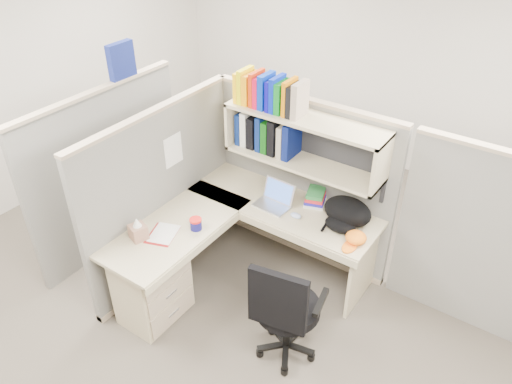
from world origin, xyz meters
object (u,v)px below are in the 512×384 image
Objects in this scene: backpack at (345,215)px; snack_canister at (196,224)px; task_chair at (285,324)px; desk at (187,265)px; laptop at (272,196)px.

snack_canister is at bearing -134.73° from backpack.
desk is at bearing 179.08° from task_chair.
snack_canister is at bearing 170.26° from task_chair.
task_chair is at bearing -9.74° from snack_canister.
laptop is 1.13m from task_chair.
snack_canister is (-0.35, -0.62, -0.06)m from laptop.
laptop is 0.75× the size of backpack.
backpack reaches higher than laptop.
desk is 0.99m from task_chair.
desk is 0.38m from snack_canister.
backpack reaches higher than desk.
task_chair reaches higher than snack_canister.
desk is at bearing -88.74° from snack_canister.
laptop reaches higher than desk.
snack_canister is at bearing 91.26° from desk.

